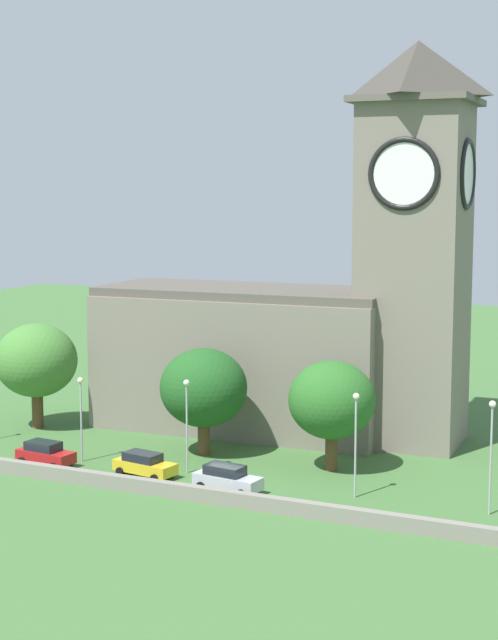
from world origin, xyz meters
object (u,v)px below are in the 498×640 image
object	(u,v)px
tree_riverside_west	(204,388)
tree_churchyard	(36,361)
car_silver	(227,478)
car_yellow	(145,464)
streetlamp_west_mid	(81,405)
tree_by_tower	(332,400)
streetlamp_east_end	(491,439)
church	(308,315)
streetlamp_central	(187,411)
streetlamp_east_mid	(356,428)
car_red	(45,454)

from	to	relation	value
tree_riverside_west	tree_churchyard	world-z (taller)	tree_churchyard
car_silver	car_yellow	bearing A→B (deg)	172.88
streetlamp_west_mid	tree_by_tower	bearing A→B (deg)	17.67
streetlamp_east_end	tree_riverside_west	bearing A→B (deg)	167.30
car_silver	tree_by_tower	distance (m)	10.06
church	streetlamp_west_mid	xyz separation A→B (m)	(-11.99, -15.56, -5.57)
streetlamp_central	streetlamp_east_end	size ratio (longest dim) A/B	0.93
car_silver	streetlamp_east_mid	distance (m)	9.39
car_yellow	streetlamp_east_end	distance (m)	24.42
streetlamp_east_end	car_silver	bearing A→B (deg)	-170.93
car_silver	tree_by_tower	bearing A→B (deg)	60.06
streetlamp_central	streetlamp_east_end	xyz separation A→B (m)	(21.69, -0.20, 0.27)
streetlamp_east_mid	streetlamp_east_end	bearing A→B (deg)	1.47
tree_riverside_west	tree_by_tower	distance (m)	10.42
tree_churchyard	car_yellow	bearing A→B (deg)	-28.97
tree_riverside_west	streetlamp_east_mid	bearing A→B (deg)	-20.92
car_red	car_silver	size ratio (longest dim) A/B	0.93
church	tree_churchyard	bearing A→B (deg)	-159.23
streetlamp_central	tree_by_tower	distance (m)	10.47
car_silver	streetlamp_east_end	world-z (taller)	streetlamp_east_end
streetlamp_central	tree_churchyard	bearing A→B (deg)	159.73
car_yellow	streetlamp_west_mid	bearing A→B (deg)	167.72
streetlamp_east_mid	streetlamp_east_end	size ratio (longest dim) A/B	0.97
church	streetlamp_east_mid	bearing A→B (deg)	-58.23
car_yellow	streetlamp_central	bearing A→B (deg)	41.35
streetlamp_west_mid	tree_churchyard	bearing A→B (deg)	142.27
streetlamp_central	tree_churchyard	distance (m)	19.38
church	streetlamp_west_mid	distance (m)	20.42
church	tree_riverside_west	distance (m)	11.90
streetlamp_west_mid	streetlamp_east_mid	xyz separation A→B (m)	(21.47, 0.26, 0.37)
tree_riverside_west	tree_by_tower	size ratio (longest dim) A/B	1.03
streetlamp_east_mid	car_silver	bearing A→B (deg)	-163.14
church	tree_riverside_west	xyz separation A→B (m)	(-4.63, -9.91, -4.69)
streetlamp_east_mid	tree_churchyard	size ratio (longest dim) A/B	0.79
streetlamp_west_mid	streetlamp_east_end	distance (m)	30.29
tree_churchyard	tree_by_tower	world-z (taller)	tree_churchyard
car_red	tree_churchyard	world-z (taller)	tree_churchyard
car_red	tree_by_tower	world-z (taller)	tree_by_tower
car_red	tree_churchyard	xyz separation A→B (m)	(-7.76, 9.51, 4.90)
streetlamp_east_end	tree_churchyard	world-z (taller)	tree_churchyard
streetlamp_east_end	streetlamp_east_mid	bearing A→B (deg)	-178.53
car_silver	streetlamp_west_mid	world-z (taller)	streetlamp_west_mid
streetlamp_west_mid	car_red	bearing A→B (deg)	-130.15
car_red	streetlamp_east_mid	world-z (taller)	streetlamp_east_mid
car_red	streetlamp_east_mid	distance (m)	23.69
tree_by_tower	streetlamp_east_mid	bearing A→B (deg)	-55.77
car_yellow	tree_churchyard	size ratio (longest dim) A/B	0.54
car_yellow	tree_churchyard	distance (m)	18.74
church	streetlamp_east_end	world-z (taller)	church
car_red	streetlamp_west_mid	distance (m)	4.41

